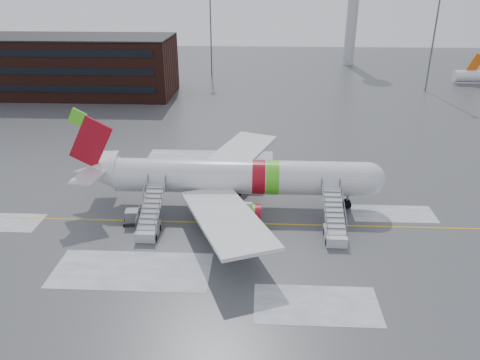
# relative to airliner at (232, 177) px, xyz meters

# --- Properties ---
(ground) EXTENTS (260.00, 260.00, 0.00)m
(ground) POSITION_rel_airliner_xyz_m (-2.17, -3.32, -3.42)
(ground) COLOR #494C4F
(ground) RESTS_ON ground
(airliner) EXTENTS (35.03, 32.97, 11.18)m
(airliner) POSITION_rel_airliner_xyz_m (0.00, 0.00, 0.00)
(airliner) COLOR silver
(airliner) RESTS_ON ground
(airstair_fwd) EXTENTS (2.05, 7.70, 3.48)m
(airstair_fwd) POSITION_rel_airliner_xyz_m (10.62, -6.54, -2.35)
(airstair_fwd) COLOR silver
(airstair_fwd) RESTS_ON ground
(airstair_aft) EXTENTS (2.05, 7.70, 3.48)m
(airstair_aft) POSITION_rel_airliner_xyz_m (-8.04, -6.54, -2.35)
(airstair_aft) COLOR #A2A5A9
(airstair_aft) RESTS_ON ground
(pushback_tug) EXTENTS (2.90, 2.38, 1.53)m
(pushback_tug) POSITION_rel_airliner_xyz_m (1.43, -5.50, -2.74)
(pushback_tug) COLOR black
(pushback_tug) RESTS_ON ground
(uld_container) EXTENTS (2.09, 1.64, 1.56)m
(uld_container) POSITION_rel_airliner_xyz_m (-10.24, -4.90, -2.69)
(uld_container) COLOR black
(uld_container) RESTS_ON ground
(terminal_building) EXTENTS (62.00, 16.11, 12.30)m
(terminal_building) POSITION_rel_airliner_xyz_m (-47.17, 51.66, 2.78)
(terminal_building) COLOR #3F1E16
(terminal_building) RESTS_ON ground
(light_mast_far_ne) EXTENTS (1.20, 1.20, 24.25)m
(light_mast_far_ne) POSITION_rel_airliner_xyz_m (39.83, 58.68, 10.42)
(light_mast_far_ne) COLOR #595B60
(light_mast_far_ne) RESTS_ON ground
(light_mast_far_n) EXTENTS (1.20, 1.20, 24.25)m
(light_mast_far_n) POSITION_rel_airliner_xyz_m (-10.17, 74.68, 10.42)
(light_mast_far_n) COLOR #595B60
(light_mast_far_n) RESTS_ON ground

